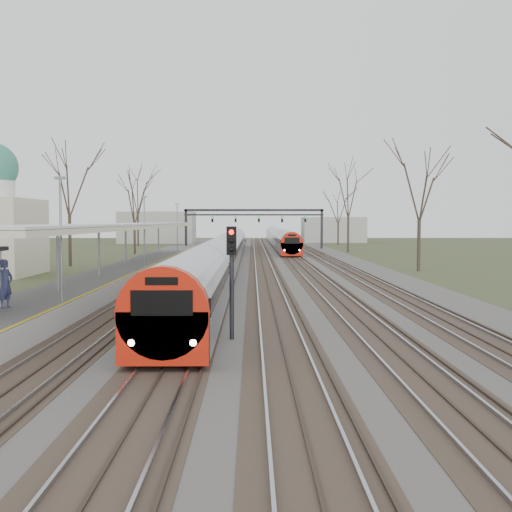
{
  "coord_description": "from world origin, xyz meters",
  "views": [
    {
      "loc": [
        -0.03,
        -11.73,
        4.29
      ],
      "look_at": [
        0.23,
        29.98,
        2.0
      ],
      "focal_mm": 45.0,
      "sensor_mm": 36.0,
      "label": 1
    }
  ],
  "objects": [
    {
      "name": "passenger",
      "position": [
        -9.26,
        12.22,
        1.93
      ],
      "size": [
        0.62,
        0.78,
        1.86
      ],
      "primitive_type": "imported",
      "rotation": [
        0.0,
        0.0,
        1.27
      ],
      "color": "#292C50",
      "rests_on": "platform"
    },
    {
      "name": "signal_post",
      "position": [
        -0.75,
        10.73,
        2.72
      ],
      "size": [
        0.35,
        0.45,
        4.1
      ],
      "color": "black",
      "rests_on": "ground"
    },
    {
      "name": "track_bed",
      "position": [
        0.26,
        55.0,
        0.06
      ],
      "size": [
        24.0,
        160.0,
        0.22
      ],
      "color": "#474442",
      "rests_on": "ground"
    },
    {
      "name": "tree_east_far",
      "position": [
        14.0,
        42.0,
        7.29
      ],
      "size": [
        5.0,
        5.0,
        10.3
      ],
      "color": "#2D231C",
      "rests_on": "ground"
    },
    {
      "name": "canopy",
      "position": [
        -9.05,
        32.99,
        3.93
      ],
      "size": [
        4.1,
        50.0,
        3.11
      ],
      "color": "slate",
      "rests_on": "platform"
    },
    {
      "name": "ground",
      "position": [
        0.0,
        0.0,
        0.0
      ],
      "size": [
        300.0,
        300.0,
        0.0
      ],
      "primitive_type": "plane",
      "color": "#384223",
      "rests_on": "ground"
    },
    {
      "name": "platform",
      "position": [
        -9.05,
        37.5,
        0.5
      ],
      "size": [
        3.5,
        69.0,
        1.0
      ],
      "primitive_type": "cube",
      "color": "#9E9B93",
      "rests_on": "ground"
    },
    {
      "name": "train_far",
      "position": [
        4.5,
        98.22,
        1.48
      ],
      "size": [
        2.62,
        75.21,
        3.05
      ],
      "color": "#ADB0B8",
      "rests_on": "ground"
    },
    {
      "name": "train_near",
      "position": [
        -2.5,
        50.61,
        1.48
      ],
      "size": [
        2.62,
        90.21,
        3.05
      ],
      "color": "#ADB0B8",
      "rests_on": "ground"
    },
    {
      "name": "tree_west_far",
      "position": [
        -17.0,
        48.0,
        8.02
      ],
      "size": [
        5.5,
        5.5,
        11.33
      ],
      "color": "#2D231C",
      "rests_on": "ground"
    },
    {
      "name": "signal_gantry",
      "position": [
        0.29,
        84.99,
        4.91
      ],
      "size": [
        21.0,
        0.59,
        6.08
      ],
      "color": "black",
      "rests_on": "ground"
    }
  ]
}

